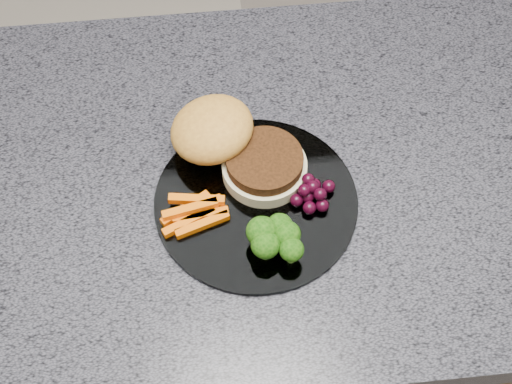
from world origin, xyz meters
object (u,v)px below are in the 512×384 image
Objects in this scene: burger at (230,144)px; grape_bunch at (311,192)px; plate at (256,202)px; island_cabinet at (299,305)px.

burger is 0.12m from grape_bunch.
grape_bunch is at bearing -2.06° from plate.
grape_bunch reaches higher than island_cabinet.
island_cabinet is 0.51m from burger.
burger is 3.42× the size of grape_bunch.
plate is 4.26× the size of grape_bunch.
grape_bunch is (0.07, -0.00, 0.02)m from plate.
burger reaches higher than island_cabinet.
burger is (-0.11, 0.02, 0.50)m from island_cabinet.
island_cabinet is at bearing 72.29° from grape_bunch.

